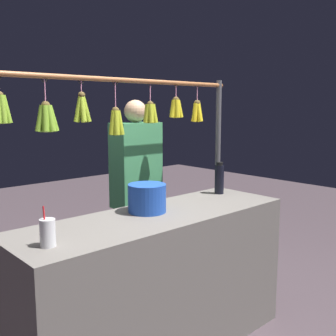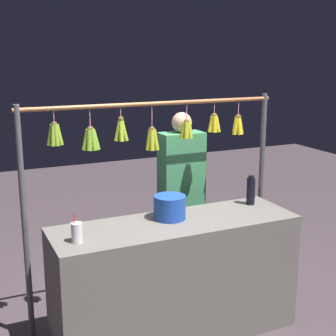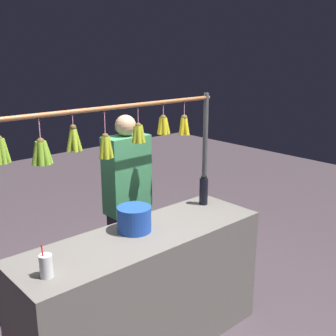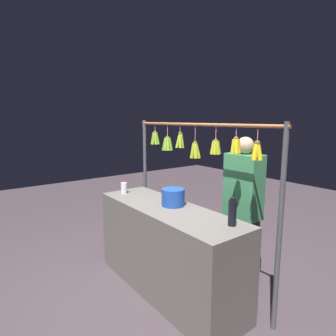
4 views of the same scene
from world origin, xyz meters
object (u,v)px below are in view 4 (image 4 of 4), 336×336
(drink_cup, at_px, (124,188))
(vendor_person, at_px, (242,214))
(water_bottle, at_px, (232,212))
(blue_bucket, at_px, (173,197))

(drink_cup, xyz_separation_m, vendor_person, (-1.15, -0.79, -0.18))
(drink_cup, bearing_deg, vendor_person, -145.50)
(water_bottle, relative_size, blue_bucket, 1.02)
(water_bottle, bearing_deg, drink_cup, 8.03)
(vendor_person, bearing_deg, drink_cup, 34.50)
(water_bottle, xyz_separation_m, blue_bucket, (0.75, 0.04, -0.03))
(drink_cup, bearing_deg, water_bottle, -171.97)
(water_bottle, relative_size, vendor_person, 0.15)
(drink_cup, distance_m, vendor_person, 1.41)
(drink_cup, bearing_deg, blue_bucket, -167.42)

